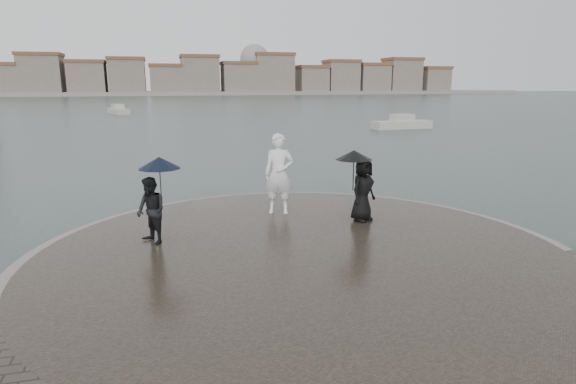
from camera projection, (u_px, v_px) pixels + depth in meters
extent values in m
plane|color=#2B3835|center=(366.00, 346.00, 7.63)|extent=(400.00, 400.00, 0.00)
cylinder|color=gray|center=(303.00, 260.00, 10.89)|extent=(12.50, 12.50, 0.32)
cylinder|color=#2D261E|center=(303.00, 259.00, 10.89)|extent=(11.90, 11.90, 0.36)
imported|color=white|center=(279.00, 174.00, 13.82)|extent=(0.98, 0.79, 2.32)
imported|color=black|center=(151.00, 211.00, 11.25)|extent=(0.92, 0.97, 1.58)
cylinder|color=black|center=(161.00, 186.00, 11.28)|extent=(0.02, 0.02, 0.90)
cone|color=black|center=(159.00, 163.00, 11.16)|extent=(0.99, 0.99, 0.28)
imported|color=black|center=(363.00, 190.00, 13.10)|extent=(1.01, 0.91, 1.73)
cylinder|color=black|center=(353.00, 174.00, 13.04)|extent=(0.02, 0.02, 0.90)
cone|color=black|center=(354.00, 155.00, 12.92)|extent=(1.01, 1.01, 0.26)
cube|color=gray|center=(167.00, 93.00, 161.07)|extent=(260.00, 20.00, 1.20)
cube|color=gray|center=(3.00, 81.00, 145.33)|extent=(10.00, 10.00, 9.00)
cube|color=brown|center=(1.00, 64.00, 144.22)|extent=(10.60, 10.60, 1.00)
cube|color=gray|center=(42.00, 76.00, 147.76)|extent=(12.00, 10.00, 12.00)
cube|color=brown|center=(40.00, 54.00, 146.31)|extent=(12.60, 10.60, 1.00)
cube|color=gray|center=(88.00, 80.00, 151.24)|extent=(11.00, 10.00, 10.00)
cube|color=brown|center=(86.00, 62.00, 150.02)|extent=(11.60, 10.60, 1.00)
cube|color=gray|center=(127.00, 78.00, 154.14)|extent=(11.00, 10.00, 11.00)
cube|color=brown|center=(126.00, 59.00, 152.81)|extent=(11.60, 10.60, 1.00)
cube|color=gray|center=(166.00, 81.00, 157.38)|extent=(10.00, 10.00, 9.00)
cube|color=brown|center=(165.00, 66.00, 156.27)|extent=(10.60, 10.60, 1.00)
cube|color=gray|center=(200.00, 77.00, 159.80)|extent=(12.00, 10.00, 12.00)
cube|color=brown|center=(199.00, 56.00, 158.36)|extent=(12.60, 10.60, 1.00)
cube|color=gray|center=(239.00, 80.00, 163.29)|extent=(11.00, 10.00, 10.00)
cube|color=brown|center=(238.00, 63.00, 162.07)|extent=(11.60, 10.60, 1.00)
cube|color=gray|center=(273.00, 75.00, 165.97)|extent=(13.00, 10.00, 13.00)
cube|color=brown|center=(273.00, 54.00, 164.41)|extent=(13.60, 10.60, 1.00)
cube|color=gray|center=(312.00, 81.00, 169.92)|extent=(10.00, 10.00, 9.00)
cube|color=brown|center=(312.00, 67.00, 168.81)|extent=(10.60, 10.60, 1.00)
cube|color=gray|center=(341.00, 79.00, 172.46)|extent=(11.00, 10.00, 11.00)
cube|color=brown|center=(341.00, 61.00, 171.13)|extent=(11.60, 10.60, 1.00)
cube|color=gray|center=(372.00, 80.00, 175.59)|extent=(11.00, 10.00, 10.00)
cube|color=brown|center=(372.00, 65.00, 174.36)|extent=(11.60, 10.60, 1.00)
cube|color=gray|center=(402.00, 77.00, 178.38)|extent=(12.00, 10.00, 12.00)
cube|color=brown|center=(402.00, 59.00, 176.93)|extent=(12.60, 10.60, 1.00)
cube|color=gray|center=(432.00, 82.00, 181.97)|extent=(10.00, 10.00, 9.00)
cube|color=brown|center=(433.00, 68.00, 180.86)|extent=(10.60, 10.60, 1.00)
sphere|color=gray|center=(255.00, 59.00, 165.12)|extent=(10.00, 10.00, 10.00)
cube|color=#B9B7A7|center=(402.00, 126.00, 43.63)|extent=(5.61, 2.03, 0.90)
cube|color=#B9B7A7|center=(402.00, 119.00, 43.50)|extent=(2.09, 1.35, 0.90)
cube|color=#B9B7A7|center=(118.00, 112.00, 64.35)|extent=(3.31, 5.72, 0.90)
cube|color=#B9B7A7|center=(118.00, 107.00, 64.22)|extent=(1.79, 2.28, 0.90)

